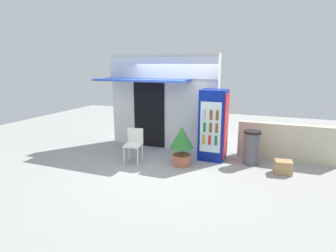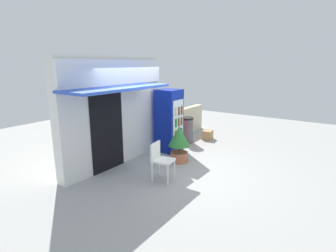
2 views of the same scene
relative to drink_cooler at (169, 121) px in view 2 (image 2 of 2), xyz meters
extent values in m
plane|color=#A3A39E|center=(-1.17, -0.90, -0.93)|extent=(16.00, 16.00, 0.00)
cube|color=silver|center=(-1.67, 0.58, 0.47)|extent=(3.33, 0.30, 2.79)
cube|color=white|center=(-1.67, 0.40, 1.46)|extent=(3.33, 0.08, 0.60)
cube|color=blue|center=(-2.06, -0.02, 1.13)|extent=(2.66, 0.92, 0.06)
cube|color=black|center=(-2.06, 0.42, 0.08)|extent=(1.00, 0.03, 2.01)
cube|color=navy|center=(-0.01, 0.01, 0.00)|extent=(0.66, 0.63, 1.86)
cube|color=silver|center=(-0.01, -0.32, 0.00)|extent=(0.53, 0.02, 1.30)
cube|color=red|center=(0.33, 0.01, 0.00)|extent=(0.02, 0.57, 1.67)
cylinder|color=orange|center=(-0.17, -0.34, -0.33)|extent=(0.06, 0.06, 0.24)
cylinder|color=red|center=(-0.02, -0.34, -0.33)|extent=(0.06, 0.06, 0.24)
cylinder|color=#196B2D|center=(0.15, -0.34, -0.33)|extent=(0.06, 0.06, 0.24)
cylinder|color=#196B2D|center=(-0.16, -0.34, 0.00)|extent=(0.06, 0.06, 0.24)
cylinder|color=brown|center=(0.00, -0.34, 0.00)|extent=(0.06, 0.06, 0.24)
cylinder|color=brown|center=(0.15, -0.34, 0.00)|extent=(0.06, 0.06, 0.24)
cylinder|color=#B2B2B7|center=(-0.17, -0.34, 0.33)|extent=(0.06, 0.06, 0.24)
cylinder|color=brown|center=(0.00, -0.34, 0.33)|extent=(0.06, 0.06, 0.24)
cylinder|color=brown|center=(0.15, -0.34, 0.33)|extent=(0.06, 0.06, 0.24)
cylinder|color=white|center=(-1.97, -1.29, -0.70)|extent=(0.04, 0.04, 0.46)
cylinder|color=white|center=(-1.61, -1.24, -0.70)|extent=(0.04, 0.04, 0.46)
cylinder|color=white|center=(-2.03, -0.91, -0.70)|extent=(0.04, 0.04, 0.46)
cylinder|color=white|center=(-1.67, -0.85, -0.70)|extent=(0.04, 0.04, 0.46)
cube|color=white|center=(-1.82, -1.07, -0.45)|extent=(0.48, 0.50, 0.04)
cube|color=white|center=(-1.85, -0.88, -0.24)|extent=(0.42, 0.11, 0.38)
cylinder|color=#BC6B4C|center=(-0.63, -0.75, -0.80)|extent=(0.47, 0.47, 0.27)
cylinder|color=brown|center=(-0.63, -0.75, -0.57)|extent=(0.05, 0.05, 0.18)
cone|color=#2D7533|center=(-0.63, -0.75, -0.21)|extent=(0.58, 0.58, 0.54)
cylinder|color=#595960|center=(1.00, -0.03, -0.53)|extent=(0.40, 0.40, 0.80)
cylinder|color=black|center=(1.00, -0.03, -0.09)|extent=(0.42, 0.42, 0.06)
cube|color=beige|center=(1.84, 0.60, -0.44)|extent=(2.49, 0.23, 0.97)
cube|color=tan|center=(1.75, -0.43, -0.77)|extent=(0.42, 0.36, 0.31)
camera|label=1|loc=(1.41, -6.91, 1.55)|focal=28.97mm
camera|label=2|loc=(-6.35, -4.31, 1.69)|focal=28.17mm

